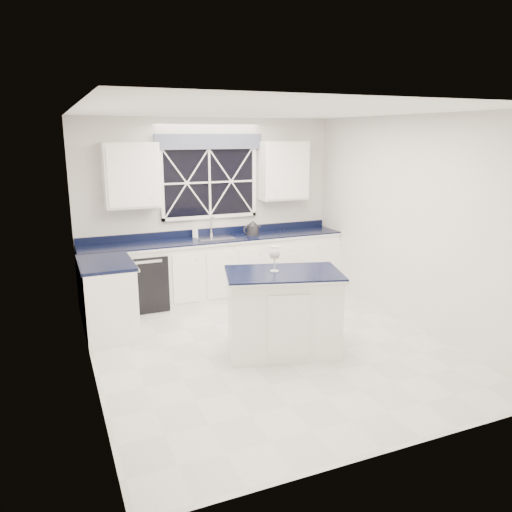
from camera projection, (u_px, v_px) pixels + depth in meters
name	position (u px, v px, depth m)	size (l,w,h in m)	color
ground	(269.00, 345.00, 5.96)	(4.50, 4.50, 0.00)	silver
back_wall	(209.00, 208.00, 7.65)	(4.00, 0.10, 2.70)	beige
base_cabinets	(199.00, 275.00, 7.33)	(3.99, 1.60, 0.90)	white
countertop	(216.00, 239.00, 7.49)	(3.98, 0.64, 0.04)	black
dishwasher	(144.00, 280.00, 7.19)	(0.60, 0.58, 0.82)	black
window	(209.00, 177.00, 7.50)	(1.65, 0.09, 1.26)	black
upper_cabinets	(212.00, 173.00, 7.37)	(3.10, 0.34, 0.90)	white
faucet	(212.00, 225.00, 7.62)	(0.05, 0.20, 0.30)	silver
island	(283.00, 312.00, 5.70)	(1.44, 1.09, 0.96)	white
rug	(277.00, 302.00, 7.45)	(1.43, 1.04, 0.02)	#B1B1AC
kettle	(253.00, 228.00, 7.68)	(0.32, 0.22, 0.22)	#2D2D2F
wine_glass	(275.00, 254.00, 5.56)	(0.12, 0.12, 0.29)	silver
soap_bottle	(195.00, 232.00, 7.52)	(0.08, 0.08, 0.17)	silver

